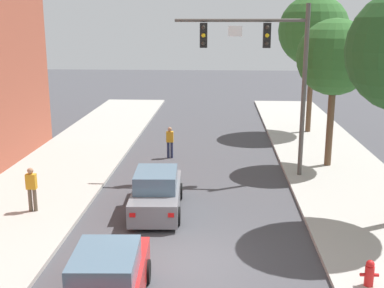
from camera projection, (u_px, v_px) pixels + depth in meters
ground_plane at (186, 262)px, 14.44m from camera, size 120.00×120.00×0.00m
traffic_signal_mast at (269, 60)px, 21.10m from camera, size 5.73×0.38×7.50m
car_lead_grey at (157, 193)px, 18.16m from camera, size 2.00×4.31×1.60m
car_following_red at (107, 283)px, 11.84m from camera, size 2.00×4.32×1.60m
pedestrian_sidewalk_left_walker at (32, 187)px, 17.73m from camera, size 0.36×0.22×1.64m
pedestrian_crossing_road at (170, 141)px, 25.32m from camera, size 0.36×0.22×1.64m
fire_hydrant at (369, 273)px, 12.77m from camera, size 0.48×0.24×0.72m
street_tree_second at (335, 58)px, 22.51m from camera, size 3.52×3.52×6.92m
street_tree_third at (313, 31)px, 29.57m from camera, size 4.25×4.25×8.38m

